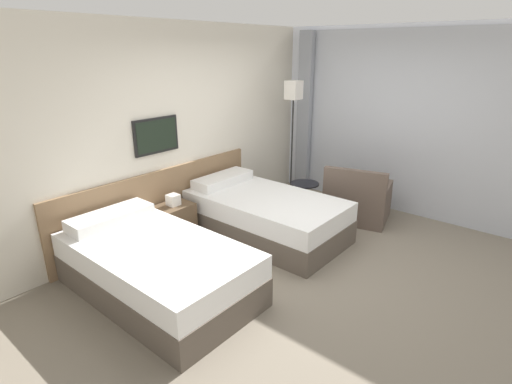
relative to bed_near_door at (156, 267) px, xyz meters
name	(u,v)px	position (x,y,z in m)	size (l,w,h in m)	color
ground_plane	(311,262)	(1.53, -0.88, -0.29)	(16.00, 16.00, 0.00)	slate
wall_headboard	(191,133)	(1.48, 1.08, 1.01)	(10.00, 0.10, 2.70)	beige
wall_window	(411,124)	(3.78, -1.06, 1.05)	(0.21, 4.43, 2.70)	white
bed_near_door	(156,267)	(0.00, 0.00, 0.00)	(1.15, 2.05, 0.69)	brown
bed_near_window	(265,215)	(1.75, 0.00, 0.00)	(1.15, 2.05, 0.69)	brown
nightstand	(175,222)	(0.88, 0.79, -0.03)	(0.46, 0.36, 0.63)	brown
floor_lamp	(293,103)	(3.01, 0.48, 1.30)	(0.24, 0.24, 1.92)	black
side_table	(304,193)	(2.65, -0.02, 0.07)	(0.42, 0.42, 0.51)	black
armchair	(357,202)	(3.03, -0.69, -0.03)	(0.94, 1.02, 0.82)	brown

